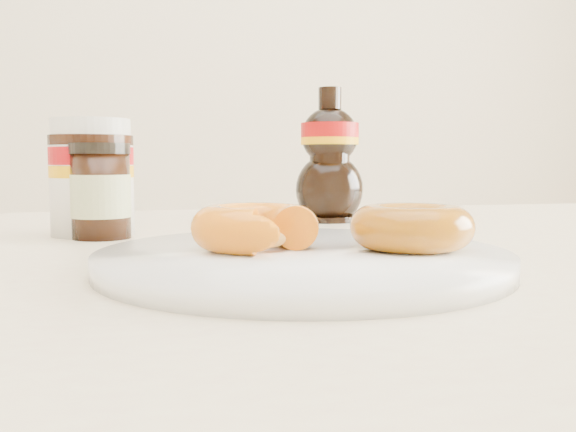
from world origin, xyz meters
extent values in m
cube|color=beige|center=(0.00, 1.75, 1.30)|extent=(3.50, 0.10, 2.60)
cube|color=beige|center=(0.00, 0.10, 0.73)|extent=(1.40, 0.90, 0.04)
cylinder|color=white|center=(0.00, -0.04, 0.76)|extent=(0.30, 0.30, 0.01)
torus|color=white|center=(0.00, -0.04, 0.76)|extent=(0.29, 0.29, 0.01)
torus|color=orange|center=(-0.03, -0.03, 0.78)|extent=(0.12, 0.12, 0.03)
torus|color=#924E09|center=(0.08, -0.05, 0.78)|extent=(0.10, 0.10, 0.03)
cylinder|color=white|center=(-0.16, 0.22, 0.80)|extent=(0.09, 0.09, 0.10)
cylinder|color=maroon|center=(-0.16, 0.22, 0.83)|extent=(0.09, 0.09, 0.02)
cylinder|color=#D89905|center=(-0.16, 0.22, 0.82)|extent=(0.09, 0.09, 0.01)
cylinder|color=black|center=(-0.16, 0.22, 0.85)|extent=(0.09, 0.09, 0.01)
cylinder|color=white|center=(-0.16, 0.22, 0.86)|extent=(0.08, 0.08, 0.02)
cylinder|color=black|center=(-0.15, 0.19, 0.79)|extent=(0.06, 0.06, 0.09)
cylinder|color=beige|center=(-0.15, 0.19, 0.79)|extent=(0.06, 0.06, 0.04)
cylinder|color=black|center=(-0.15, 0.19, 0.84)|extent=(0.06, 0.06, 0.01)
camera|label=1|loc=(-0.10, -0.48, 0.83)|focal=40.00mm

